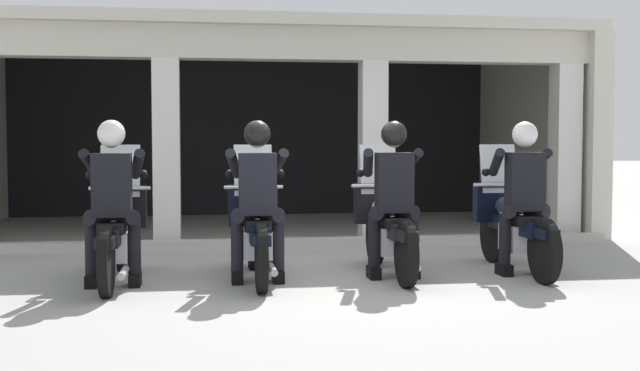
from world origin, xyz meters
The scene contains 11 objects.
ground_plane centered at (0.00, 3.00, 0.00)m, with size 80.00×80.00×0.00m, color #999993.
station_building centered at (-0.30, 5.12, 1.96)m, with size 9.45×4.94×3.06m.
kerb_strip centered at (-0.30, 2.15, 0.06)m, with size 8.95×0.24×0.12m, color #B7B5AD.
motorcycle_far_left centered at (-2.06, -0.07, 0.50)m, with size 0.62×2.04×1.35m.
police_officer_far_left centered at (-2.06, -0.36, 0.94)m, with size 0.63×0.61×1.58m.
motorcycle_center_left centered at (-0.69, -0.07, 0.50)m, with size 0.62×2.04×1.35m.
police_officer_center_left centered at (-0.69, -0.35, 0.94)m, with size 0.63×0.61×1.58m.
motorcycle_center_right centered at (0.69, 0.01, 0.50)m, with size 0.62×2.04×1.35m.
police_officer_center_right centered at (0.69, -0.27, 0.94)m, with size 0.63×0.61×1.58m.
motorcycle_far_right centered at (2.06, 0.01, 0.50)m, with size 0.62×2.04×1.35m.
police_officer_far_right centered at (2.06, -0.27, 0.94)m, with size 0.63×0.61×1.58m.
Camera 1 is at (-1.17, -8.10, 1.39)m, focal length 44.84 mm.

